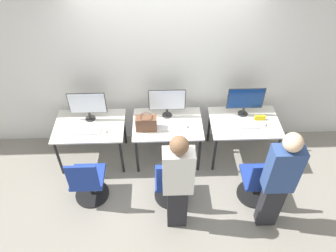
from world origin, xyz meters
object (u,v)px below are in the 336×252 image
at_px(keyboard_right, 246,126).
at_px(person_right, 279,180).
at_px(keyboard_center, 168,128).
at_px(keyboard_left, 88,131).
at_px(office_chair_center, 171,184).
at_px(monitor_right, 245,100).
at_px(mouse_right, 264,124).
at_px(office_chair_right, 258,183).
at_px(monitor_left, 87,105).
at_px(mouse_left, 106,131).
at_px(office_chair_left, 88,183).
at_px(mouse_center, 186,126).
at_px(handbag, 146,123).
at_px(monitor_center, 167,101).
at_px(person_center, 178,182).

distance_m(keyboard_right, person_right, 1.15).
bearing_deg(keyboard_center, keyboard_left, -178.32).
xyz_separation_m(office_chair_center, person_right, (1.24, -0.39, 0.54)).
height_order(monitor_right, mouse_right, monitor_right).
bearing_deg(office_chair_right, monitor_left, 157.09).
bearing_deg(mouse_left, office_chair_left, -109.07).
relative_size(keyboard_left, mouse_center, 4.12).
height_order(mouse_left, monitor_right, monitor_right).
bearing_deg(handbag, office_chair_right, -26.21).
height_order(monitor_left, monitor_center, same).
distance_m(keyboard_right, mouse_right, 0.27).
relative_size(person_center, office_chair_right, 1.83).
height_order(office_chair_left, office_chair_center, same).
bearing_deg(office_chair_left, monitor_center, 40.69).
height_order(monitor_center, handbag, monitor_center).
relative_size(mouse_center, handbag, 0.30).
bearing_deg(keyboard_left, mouse_center, 2.48).
relative_size(office_chair_right, person_right, 0.54).
height_order(monitor_right, person_right, person_right).
height_order(person_center, monitor_right, person_center).
bearing_deg(office_chair_left, handbag, 39.73).
bearing_deg(keyboard_right, office_chair_center, -146.72).
bearing_deg(handbag, office_chair_center, -65.36).
height_order(keyboard_right, office_chair_right, office_chair_right).
bearing_deg(handbag, keyboard_right, 0.49).
relative_size(keyboard_left, monitor_center, 0.68).
height_order(keyboard_left, office_chair_right, office_chair_right).
distance_m(mouse_left, monitor_right, 2.08).
distance_m(mouse_left, mouse_center, 1.16).
bearing_deg(office_chair_left, keyboard_center, 31.21).
bearing_deg(keyboard_left, person_right, -24.19).
relative_size(mouse_left, office_chair_left, 0.10).
xyz_separation_m(monitor_right, person_right, (0.12, -1.40, -0.09)).
bearing_deg(monitor_center, person_center, -86.56).
xyz_separation_m(monitor_left, monitor_right, (2.30, 0.03, 0.00)).
xyz_separation_m(keyboard_left, office_chair_right, (2.37, -0.72, -0.36)).
distance_m(monitor_left, monitor_center, 1.15).
relative_size(monitor_right, person_right, 0.33).
distance_m(office_chair_center, person_center, 0.64).
bearing_deg(person_right, mouse_right, 82.43).
bearing_deg(handbag, mouse_right, 1.13).
xyz_separation_m(mouse_center, person_center, (-0.19, -1.12, 0.15)).
xyz_separation_m(office_chair_center, handbag, (-0.33, 0.73, 0.46)).
distance_m(keyboard_center, office_chair_center, 0.81).
height_order(monitor_center, office_chair_right, monitor_center).
relative_size(keyboard_center, mouse_right, 4.12).
xyz_separation_m(mouse_right, office_chair_right, (-0.21, -0.78, -0.37)).
bearing_deg(keyboard_center, monitor_center, 90.00).
bearing_deg(monitor_right, office_chair_right, -86.37).
relative_size(keyboard_center, office_chair_right, 0.43).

